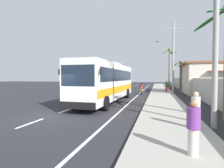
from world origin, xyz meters
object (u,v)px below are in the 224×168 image
(coach_bus_foreground, at_px, (107,81))
(motorcycle_beside_bus, at_px, (142,90))
(palm_nearest, at_px, (181,70))
(palm_second, at_px, (169,60))
(utility_pole_mid, at_px, (173,55))
(utility_pole_far, at_px, (169,68))
(utility_pole_nearest, at_px, (214,20))
(pedestrian_near_kerb, at_px, (166,86))
(pedestrian_midwalk, at_px, (193,127))
(pedestrian_far_walk, at_px, (196,109))

(coach_bus_foreground, relative_size, motorcycle_beside_bus, 6.36)
(coach_bus_foreground, xyz_separation_m, motorcycle_beside_bus, (2.47, 8.63, -1.35))
(coach_bus_foreground, distance_m, palm_nearest, 16.94)
(palm_second, bearing_deg, utility_pole_mid, -90.00)
(motorcycle_beside_bus, relative_size, palm_nearest, 0.39)
(coach_bus_foreground, height_order, utility_pole_far, utility_pole_far)
(utility_pole_nearest, xyz_separation_m, palm_second, (-0.36, 25.05, 0.53))
(utility_pole_mid, height_order, palm_nearest, utility_pole_mid)
(coach_bus_foreground, bearing_deg, palm_nearest, 60.60)
(utility_pole_mid, distance_m, palm_second, 7.51)
(coach_bus_foreground, distance_m, pedestrian_near_kerb, 13.83)
(pedestrian_midwalk, distance_m, utility_pole_mid, 21.64)
(pedestrian_near_kerb, bearing_deg, palm_second, 102.48)
(pedestrian_near_kerb, height_order, utility_pole_mid, utility_pole_mid)
(palm_second, bearing_deg, coach_bus_foreground, -110.50)
(utility_pole_nearest, bearing_deg, utility_pole_mid, 91.17)
(pedestrian_near_kerb, xyz_separation_m, utility_pole_mid, (0.70, -2.18, 4.40))
(utility_pole_nearest, bearing_deg, utility_pole_far, 89.54)
(pedestrian_midwalk, relative_size, utility_pole_nearest, 0.17)
(motorcycle_beside_bus, bearing_deg, utility_pole_mid, 21.41)
(utility_pole_nearest, xyz_separation_m, utility_pole_far, (0.28, 35.08, -0.46))
(pedestrian_near_kerb, relative_size, pedestrian_midwalk, 1.10)
(coach_bus_foreground, bearing_deg, motorcycle_beside_bus, 74.03)
(motorcycle_beside_bus, distance_m, palm_second, 11.14)
(utility_pole_mid, bearing_deg, motorcycle_beside_bus, -158.59)
(pedestrian_far_walk, bearing_deg, pedestrian_near_kerb, 157.70)
(coach_bus_foreground, height_order, palm_second, palm_second)
(utility_pole_mid, bearing_deg, pedestrian_far_walk, -91.52)
(utility_pole_nearest, height_order, utility_pole_far, utility_pole_nearest)
(utility_pole_far, bearing_deg, utility_pole_mid, -92.08)
(utility_pole_far, height_order, palm_second, utility_pole_far)
(pedestrian_midwalk, bearing_deg, utility_pole_mid, -143.17)
(pedestrian_far_walk, relative_size, palm_nearest, 0.31)
(pedestrian_far_walk, bearing_deg, motorcycle_beside_bus, 169.62)
(motorcycle_beside_bus, xyz_separation_m, palm_second, (4.18, 9.14, 4.79))
(pedestrian_near_kerb, relative_size, pedestrian_far_walk, 1.08)
(palm_second, bearing_deg, palm_nearest, -62.16)
(motorcycle_beside_bus, bearing_deg, utility_pole_nearest, -74.08)
(utility_pole_nearest, height_order, palm_second, utility_pole_nearest)
(coach_bus_foreground, relative_size, utility_pole_nearest, 1.35)
(pedestrian_midwalk, relative_size, palm_second, 0.20)
(pedestrian_midwalk, bearing_deg, coach_bus_foreground, -113.13)
(pedestrian_midwalk, xyz_separation_m, utility_pole_far, (1.73, 38.67, 3.50))
(coach_bus_foreground, relative_size, utility_pole_far, 1.46)
(utility_pole_nearest, relative_size, palm_second, 1.21)
(utility_pole_nearest, xyz_separation_m, utility_pole_mid, (-0.36, 17.54, 0.54))
(pedestrian_near_kerb, bearing_deg, palm_nearest, 63.84)
(pedestrian_far_walk, distance_m, palm_nearest, 22.95)
(utility_pole_far, bearing_deg, motorcycle_beside_bus, -104.09)
(coach_bus_foreground, distance_m, utility_pole_nearest, 10.50)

